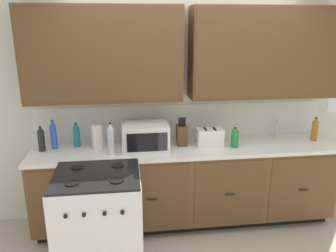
{
  "coord_description": "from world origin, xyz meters",
  "views": [
    {
      "loc": [
        -0.63,
        -3.06,
        2.19
      ],
      "look_at": [
        -0.21,
        0.27,
        1.17
      ],
      "focal_mm": 36.01,
      "sensor_mm": 36.0,
      "label": 1
    }
  ],
  "objects": [
    {
      "name": "ground_plane",
      "position": [
        0.0,
        0.0,
        0.0
      ],
      "size": [
        8.17,
        8.17,
        0.0
      ],
      "primitive_type": "plane",
      "color": "#B2A893"
    },
    {
      "name": "bottle_amber",
      "position": [
        1.47,
        0.32,
        1.05
      ],
      "size": [
        0.07,
        0.07,
        0.27
      ],
      "color": "#9E6619",
      "rests_on": "counter_run"
    },
    {
      "name": "wall_unit",
      "position": [
        0.0,
        0.5,
        1.67
      ],
      "size": [
        4.47,
        0.4,
        2.56
      ],
      "color": "silver",
      "rests_on": "ground_plane"
    },
    {
      "name": "bottle_dark",
      "position": [
        -1.52,
        0.37,
        1.05
      ],
      "size": [
        0.07,
        0.07,
        0.27
      ],
      "color": "black",
      "rests_on": "counter_run"
    },
    {
      "name": "counter_run",
      "position": [
        0.0,
        0.3,
        0.47
      ],
      "size": [
        3.3,
        0.64,
        0.92
      ],
      "color": "black",
      "rests_on": "ground_plane"
    },
    {
      "name": "stove_range",
      "position": [
        -0.91,
        -0.33,
        0.47
      ],
      "size": [
        0.76,
        0.68,
        0.95
      ],
      "color": "white",
      "rests_on": "ground_plane"
    },
    {
      "name": "toaster",
      "position": [
        0.25,
        0.31,
        1.02
      ],
      "size": [
        0.28,
        0.18,
        0.19
      ],
      "color": "white",
      "rests_on": "counter_run"
    },
    {
      "name": "bottle_green",
      "position": [
        0.51,
        0.23,
        1.03
      ],
      "size": [
        0.08,
        0.08,
        0.22
      ],
      "color": "#237A38",
      "rests_on": "counter_run"
    },
    {
      "name": "microwave",
      "position": [
        -0.45,
        0.28,
        1.06
      ],
      "size": [
        0.48,
        0.37,
        0.28
      ],
      "color": "white",
      "rests_on": "counter_run"
    },
    {
      "name": "bottle_teal",
      "position": [
        -1.17,
        0.45,
        1.05
      ],
      "size": [
        0.07,
        0.07,
        0.27
      ],
      "color": "#1E707A",
      "rests_on": "counter_run"
    },
    {
      "name": "sink_faucet",
      "position": [
        1.1,
        0.51,
        1.02
      ],
      "size": [
        0.02,
        0.02,
        0.2
      ],
      "primitive_type": "cylinder",
      "color": "#B2B5BA",
      "rests_on": "counter_run"
    },
    {
      "name": "bottle_clear",
      "position": [
        -0.8,
        0.18,
        1.08
      ],
      "size": [
        0.06,
        0.06,
        0.34
      ],
      "color": "silver",
      "rests_on": "counter_run"
    },
    {
      "name": "bottle_blue",
      "position": [
        -1.4,
        0.43,
        1.07
      ],
      "size": [
        0.06,
        0.06,
        0.31
      ],
      "color": "blue",
      "rests_on": "counter_run"
    },
    {
      "name": "paper_towel_roll",
      "position": [
        -0.94,
        0.39,
        1.05
      ],
      "size": [
        0.12,
        0.12,
        0.26
      ],
      "primitive_type": "cylinder",
      "color": "white",
      "rests_on": "counter_run"
    },
    {
      "name": "knife_block",
      "position": [
        -0.04,
        0.37,
        1.04
      ],
      "size": [
        0.11,
        0.14,
        0.31
      ],
      "color": "#52361E",
      "rests_on": "counter_run"
    }
  ]
}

